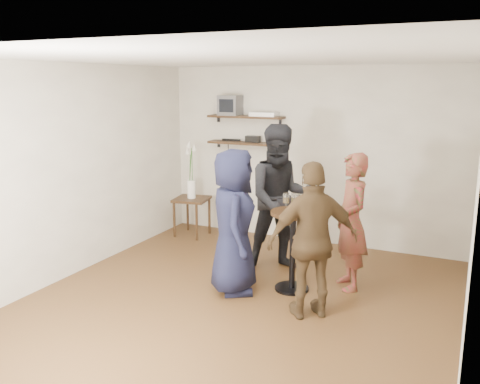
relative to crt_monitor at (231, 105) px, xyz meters
The scene contains 18 objects.
room 2.78m from the crt_monitor, 62.18° to the right, with size 4.58×5.08×2.68m.
shelf_upper 0.30m from the crt_monitor, ahead, with size 1.20×0.25×0.04m, color black.
shelf_lower 0.62m from the crt_monitor, ahead, with size 1.20×0.25×0.04m, color black.
crt_monitor is the anchor object (origin of this frame).
dvd_deck 0.57m from the crt_monitor, ahead, with size 0.40×0.24×0.06m, color silver.
radio 0.62m from the crt_monitor, ahead, with size 0.22×0.10×0.10m, color black.
power_strip 0.54m from the crt_monitor, 109.24° to the left, with size 0.30×0.05×0.03m, color black.
side_table 1.64m from the crt_monitor, 140.15° to the right, with size 0.58×0.58×0.60m.
vase_lilies 1.29m from the crt_monitor, 140.14° to the right, with size 0.19×0.19×0.91m.
drinks_table 2.80m from the crt_monitor, 46.67° to the right, with size 0.52×0.52×0.94m.
wine_glass_fl 2.56m from the crt_monitor, 48.54° to the right, with size 0.07×0.07×0.21m.
wine_glass_fr 2.65m from the crt_monitor, 46.16° to the right, with size 0.07×0.07×0.21m.
wine_glass_bl 2.54m from the crt_monitor, 46.04° to the right, with size 0.06×0.06×0.19m.
wine_glass_br 2.60m from the crt_monitor, 46.17° to the right, with size 0.07×0.07×0.20m.
person_plaid 2.91m from the crt_monitor, 32.12° to the right, with size 0.58×0.38×1.60m, color #BA1531.
person_dark 2.06m from the crt_monitor, 42.58° to the right, with size 0.91×0.71×1.87m, color black.
person_navy 2.62m from the crt_monitor, 62.95° to the right, with size 0.81×0.53×1.66m, color black.
person_brown 3.32m from the crt_monitor, 48.14° to the right, with size 0.95×0.39×1.62m, color #47331E.
Camera 1 is at (2.23, -4.66, 2.38)m, focal length 38.00 mm.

